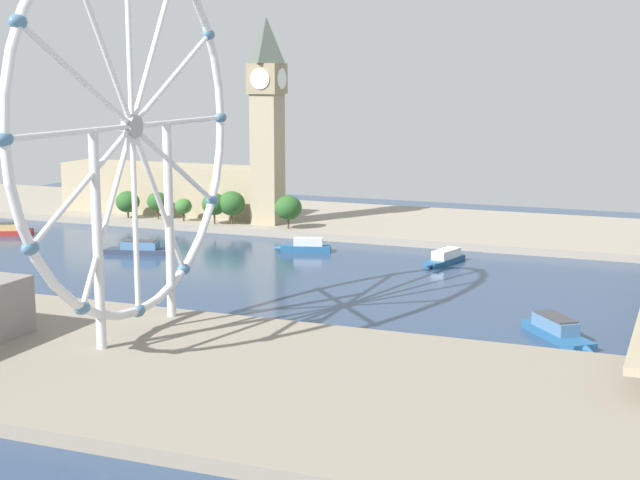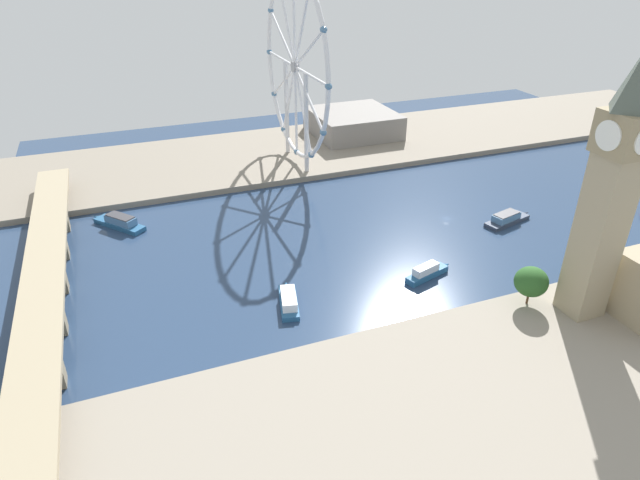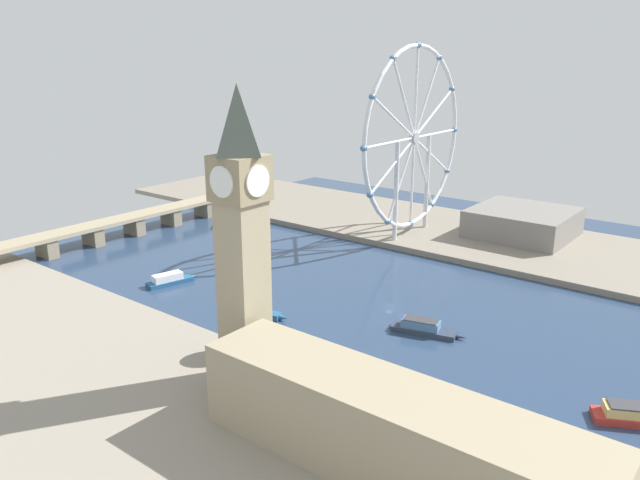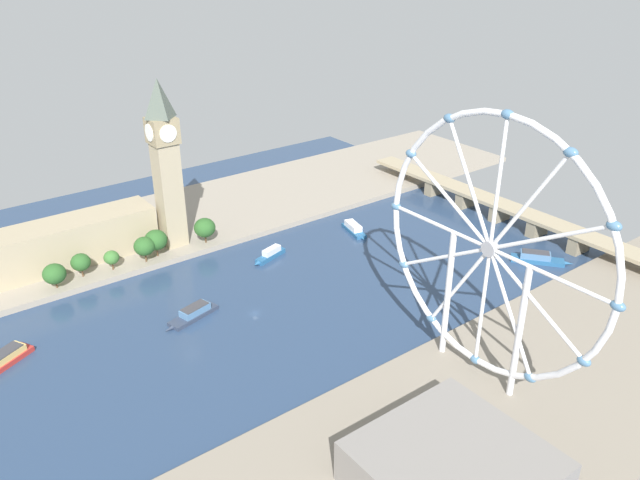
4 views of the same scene
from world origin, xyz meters
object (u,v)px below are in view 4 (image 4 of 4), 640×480
at_px(clock_tower, 166,162).
at_px(river_bridge, 500,207).
at_px(tour_boat_3, 354,229).
at_px(riverside_hall, 453,472).
at_px(tour_boat_0, 194,313).
at_px(tour_boat_4, 537,258).
at_px(ferris_wheel, 490,250).
at_px(parliament_block, 53,246).
at_px(tour_boat_2, 270,254).

xyz_separation_m(clock_tower, river_bridge, (81.58, 169.88, -40.83)).
distance_m(river_bridge, tour_boat_3, 88.82).
bearing_deg(riverside_hall, tour_boat_0, -173.44).
bearing_deg(tour_boat_4, river_bridge, 110.65).
height_order(ferris_wheel, tour_boat_0, ferris_wheel).
bearing_deg(ferris_wheel, parliament_block, -151.07).
bearing_deg(clock_tower, riverside_hall, -2.15).
distance_m(ferris_wheel, tour_boat_4, 120.84).
height_order(river_bridge, tour_boat_4, river_bridge).
distance_m(river_bridge, tour_boat_2, 141.42).
distance_m(riverside_hall, tour_boat_3, 190.13).
height_order(parliament_block, ferris_wheel, ferris_wheel).
relative_size(parliament_block, river_bridge, 0.50).
relative_size(riverside_hall, tour_boat_3, 2.09).
relative_size(parliament_block, riverside_hall, 1.99).
bearing_deg(parliament_block, tour_boat_3, 69.92).
bearing_deg(parliament_block, tour_boat_0, 23.73).
distance_m(tour_boat_3, tour_boat_4, 100.15).
relative_size(clock_tower, tour_boat_0, 3.14).
distance_m(tour_boat_2, tour_boat_3, 55.77).
distance_m(clock_tower, tour_boat_0, 85.78).
bearing_deg(parliament_block, clock_tower, 78.55).
distance_m(river_bridge, tour_boat_0, 193.97).
height_order(parliament_block, tour_boat_3, parliament_block).
distance_m(tour_boat_0, tour_boat_3, 116.62).
bearing_deg(clock_tower, river_bridge, 64.35).
relative_size(ferris_wheel, riverside_hall, 2.00).
height_order(clock_tower, tour_boat_3, clock_tower).
xyz_separation_m(clock_tower, tour_boat_0, (67.90, -23.51, -46.84)).
bearing_deg(ferris_wheel, tour_boat_0, -147.37).
xyz_separation_m(river_bridge, tour_boat_0, (-13.68, -193.39, -6.01)).
bearing_deg(riverside_hall, tour_boat_3, 148.93).
distance_m(riverside_hall, tour_boat_2, 169.91).
height_order(parliament_block, tour_boat_0, parliament_block).
height_order(tour_boat_3, tour_boat_4, tour_boat_4).
height_order(clock_tower, river_bridge, clock_tower).
bearing_deg(ferris_wheel, clock_tower, -166.02).
distance_m(riverside_hall, river_bridge, 216.42).
distance_m(clock_tower, tour_boat_4, 197.15).
bearing_deg(riverside_hall, clock_tower, 177.85).
relative_size(river_bridge, tour_boat_3, 8.34).
bearing_deg(ferris_wheel, riverside_hall, -55.90).
relative_size(clock_tower, tour_boat_2, 3.90).
relative_size(riverside_hall, river_bridge, 0.25).
xyz_separation_m(parliament_block, tour_boat_3, (54.42, 148.90, -12.16)).
height_order(ferris_wheel, tour_boat_4, ferris_wheel).
relative_size(parliament_block, ferris_wheel, 1.00).
xyz_separation_m(ferris_wheel, tour_boat_2, (-130.29, -8.04, -52.66)).
height_order(tour_boat_2, tour_boat_4, tour_boat_4).
xyz_separation_m(clock_tower, tour_boat_4, (128.02, 142.51, -46.58)).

